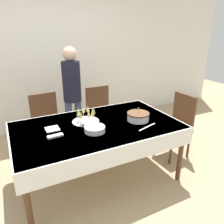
{
  "coord_description": "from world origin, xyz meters",
  "views": [
    {
      "loc": [
        -0.92,
        -2.22,
        1.86
      ],
      "look_at": [
        0.22,
        0.03,
        0.88
      ],
      "focal_mm": 35.0,
      "sensor_mm": 36.0,
      "label": 1
    }
  ],
  "objects_px": {
    "dining_chair_far_right": "(100,113)",
    "champagne_tray": "(86,115)",
    "dining_chair_far_left": "(47,123)",
    "birthday_cake": "(138,117)",
    "plate_stack_main": "(95,129)",
    "dining_chair_right_end": "(177,123)",
    "plate_stack_dessert": "(88,123)",
    "person_standing": "(72,89)"
  },
  "relations": [
    {
      "from": "dining_chair_far_left",
      "to": "dining_chair_right_end",
      "type": "distance_m",
      "value": 1.96
    },
    {
      "from": "dining_chair_far_left",
      "to": "birthday_cake",
      "type": "bearing_deg",
      "value": -46.36
    },
    {
      "from": "champagne_tray",
      "to": "plate_stack_dessert",
      "type": "height_order",
      "value": "champagne_tray"
    },
    {
      "from": "dining_chair_far_right",
      "to": "champagne_tray",
      "type": "distance_m",
      "value": 0.96
    },
    {
      "from": "dining_chair_far_right",
      "to": "plate_stack_main",
      "type": "relative_size",
      "value": 4.07
    },
    {
      "from": "dining_chair_right_end",
      "to": "person_standing",
      "type": "xyz_separation_m",
      "value": [
        -1.29,
        1.0,
        0.44
      ]
    },
    {
      "from": "person_standing",
      "to": "dining_chair_far_right",
      "type": "bearing_deg",
      "value": -13.21
    },
    {
      "from": "plate_stack_main",
      "to": "dining_chair_far_right",
      "type": "bearing_deg",
      "value": 63.32
    },
    {
      "from": "plate_stack_dessert",
      "to": "person_standing",
      "type": "height_order",
      "value": "person_standing"
    },
    {
      "from": "person_standing",
      "to": "champagne_tray",
      "type": "bearing_deg",
      "value": -96.43
    },
    {
      "from": "dining_chair_right_end",
      "to": "champagne_tray",
      "type": "relative_size",
      "value": 2.84
    },
    {
      "from": "birthday_cake",
      "to": "champagne_tray",
      "type": "relative_size",
      "value": 0.83
    },
    {
      "from": "person_standing",
      "to": "plate_stack_dessert",
      "type": "bearing_deg",
      "value": -96.37
    },
    {
      "from": "champagne_tray",
      "to": "plate_stack_main",
      "type": "bearing_deg",
      "value": -91.71
    },
    {
      "from": "dining_chair_far_left",
      "to": "dining_chair_right_end",
      "type": "height_order",
      "value": "same"
    },
    {
      "from": "plate_stack_main",
      "to": "person_standing",
      "type": "bearing_deg",
      "value": 84.85
    },
    {
      "from": "dining_chair_far_left",
      "to": "birthday_cake",
      "type": "relative_size",
      "value": 3.44
    },
    {
      "from": "birthday_cake",
      "to": "person_standing",
      "type": "distance_m",
      "value": 1.22
    },
    {
      "from": "dining_chair_far_left",
      "to": "dining_chair_far_right",
      "type": "xyz_separation_m",
      "value": [
        0.88,
        0.0,
        0.0
      ]
    },
    {
      "from": "plate_stack_dessert",
      "to": "person_standing",
      "type": "bearing_deg",
      "value": 83.63
    },
    {
      "from": "dining_chair_right_end",
      "to": "person_standing",
      "type": "relative_size",
      "value": 0.59
    },
    {
      "from": "dining_chair_far_right",
      "to": "plate_stack_main",
      "type": "height_order",
      "value": "dining_chair_far_right"
    },
    {
      "from": "plate_stack_main",
      "to": "person_standing",
      "type": "distance_m",
      "value": 1.17
    },
    {
      "from": "dining_chair_far_left",
      "to": "champagne_tray",
      "type": "distance_m",
      "value": 0.88
    },
    {
      "from": "dining_chair_far_right",
      "to": "person_standing",
      "type": "height_order",
      "value": "person_standing"
    },
    {
      "from": "dining_chair_right_end",
      "to": "plate_stack_dessert",
      "type": "distance_m",
      "value": 1.42
    },
    {
      "from": "dining_chair_right_end",
      "to": "plate_stack_dessert",
      "type": "xyz_separation_m",
      "value": [
        -1.4,
        0.06,
        0.26
      ]
    },
    {
      "from": "birthday_cake",
      "to": "plate_stack_main",
      "type": "height_order",
      "value": "birthday_cake"
    },
    {
      "from": "birthday_cake",
      "to": "person_standing",
      "type": "bearing_deg",
      "value": 114.68
    },
    {
      "from": "champagne_tray",
      "to": "plate_stack_dessert",
      "type": "relative_size",
      "value": 1.81
    },
    {
      "from": "dining_chair_right_end",
      "to": "birthday_cake",
      "type": "xyz_separation_m",
      "value": [
        -0.78,
        -0.11,
        0.29
      ]
    },
    {
      "from": "dining_chair_far_right",
      "to": "champagne_tray",
      "type": "xyz_separation_m",
      "value": [
        -0.52,
        -0.74,
        0.33
      ]
    },
    {
      "from": "dining_chair_right_end",
      "to": "plate_stack_main",
      "type": "relative_size",
      "value": 4.07
    },
    {
      "from": "dining_chair_right_end",
      "to": "plate_stack_dessert",
      "type": "relative_size",
      "value": 5.16
    },
    {
      "from": "dining_chair_far_right",
      "to": "plate_stack_dessert",
      "type": "xyz_separation_m",
      "value": [
        -0.53,
        -0.84,
        0.26
      ]
    },
    {
      "from": "dining_chair_far_left",
      "to": "champagne_tray",
      "type": "bearing_deg",
      "value": -64.42
    },
    {
      "from": "plate_stack_main",
      "to": "person_standing",
      "type": "height_order",
      "value": "person_standing"
    },
    {
      "from": "birthday_cake",
      "to": "plate_stack_main",
      "type": "distance_m",
      "value": 0.61
    },
    {
      "from": "dining_chair_right_end",
      "to": "dining_chair_far_left",
      "type": "bearing_deg",
      "value": 152.8
    },
    {
      "from": "plate_stack_main",
      "to": "plate_stack_dessert",
      "type": "bearing_deg",
      "value": 90.06
    },
    {
      "from": "plate_stack_main",
      "to": "plate_stack_dessert",
      "type": "relative_size",
      "value": 1.27
    },
    {
      "from": "birthday_cake",
      "to": "champagne_tray",
      "type": "xyz_separation_m",
      "value": [
        -0.6,
        0.26,
        0.04
      ]
    }
  ]
}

